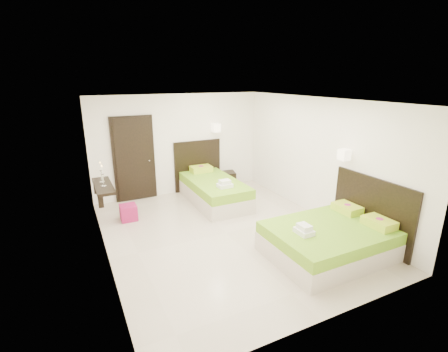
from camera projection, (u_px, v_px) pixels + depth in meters
name	position (u px, v px, depth m)	size (l,w,h in m)	color
floor	(226.00, 233.00, 6.51)	(5.50, 5.50, 0.00)	beige
bed_single	(213.00, 188.00, 8.11)	(1.32, 2.20, 1.81)	beige
bed_double	(332.00, 238.00, 5.67)	(2.05, 1.74, 1.69)	beige
nightstand	(226.00, 179.00, 9.19)	(0.49, 0.43, 0.43)	black
ottoman	(129.00, 213.00, 7.06)	(0.34, 0.34, 0.34)	#94134B
door	(134.00, 159.00, 8.01)	(1.02, 0.15, 2.14)	black
console_shelf	(103.00, 186.00, 6.77)	(0.35, 1.20, 0.78)	black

